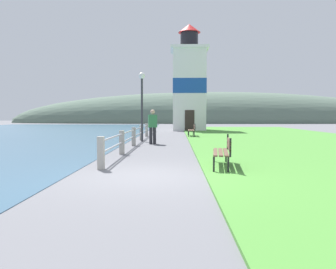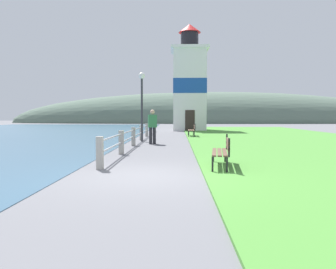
{
  "view_description": "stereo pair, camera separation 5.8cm",
  "coord_description": "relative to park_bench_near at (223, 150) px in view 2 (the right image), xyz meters",
  "views": [
    {
      "loc": [
        0.76,
        -8.13,
        1.54
      ],
      "look_at": [
        0.22,
        12.55,
        0.3
      ],
      "focal_mm": 35.0,
      "sensor_mm": 36.0,
      "label": 1
    },
    {
      "loc": [
        0.82,
        -8.12,
        1.54
      ],
      "look_at": [
        0.22,
        12.55,
        0.3
      ],
      "focal_mm": 35.0,
      "sensor_mm": 36.0,
      "label": 2
    }
  ],
  "objects": [
    {
      "name": "person_strolling",
      "position": [
        -2.61,
        7.75,
        0.44
      ],
      "size": [
        0.49,
        0.35,
        1.81
      ],
      "rotation": [
        0.0,
        0.0,
        1.84
      ],
      "color": "#28282D",
      "rests_on": "ground_plane"
    },
    {
      "name": "lamp_post",
      "position": [
        -3.34,
        9.4,
        2.2
      ],
      "size": [
        0.36,
        0.36,
        3.96
      ],
      "color": "#333338",
      "rests_on": "ground_plane"
    },
    {
      "name": "park_bench_midway",
      "position": [
        -0.25,
        13.53,
        -0.0
      ],
      "size": [
        0.5,
        1.8,
        0.94
      ],
      "rotation": [
        0.0,
        0.0,
        3.13
      ],
      "color": "brown",
      "rests_on": "ground_plane"
    },
    {
      "name": "distant_hillside",
      "position": [
        5.88,
        54.88,
        -0.54
      ],
      "size": [
        80.0,
        16.0,
        12.0
      ],
      "color": "#566B5B",
      "rests_on": "ground_plane"
    },
    {
      "name": "ground_plane",
      "position": [
        -2.12,
        -1.26,
        -0.54
      ],
      "size": [
        160.0,
        160.0,
        0.0
      ],
      "primitive_type": "plane",
      "color": "slate"
    },
    {
      "name": "park_bench_near",
      "position": [
        0.0,
        0.0,
        0.0
      ],
      "size": [
        0.7,
        1.98,
        0.94
      ],
      "rotation": [
        0.0,
        0.0,
        3.02
      ],
      "color": "brown",
      "rests_on": "ground_plane"
    },
    {
      "name": "grass_verge",
      "position": [
        5.35,
        11.81,
        -0.51
      ],
      "size": [
        12.0,
        39.21,
        0.06
      ],
      "color": "#4C8E38",
      "rests_on": "ground_plane"
    },
    {
      "name": "seawall_railing",
      "position": [
        -3.49,
        10.35,
        -0.0
      ],
      "size": [
        0.18,
        21.4,
        0.93
      ],
      "color": "#A8A399",
      "rests_on": "ground_plane"
    },
    {
      "name": "lighthouse",
      "position": [
        -0.12,
        23.14,
        3.99
      ],
      "size": [
        3.62,
        3.62,
        10.39
      ],
      "color": "white",
      "rests_on": "ground_plane"
    }
  ]
}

